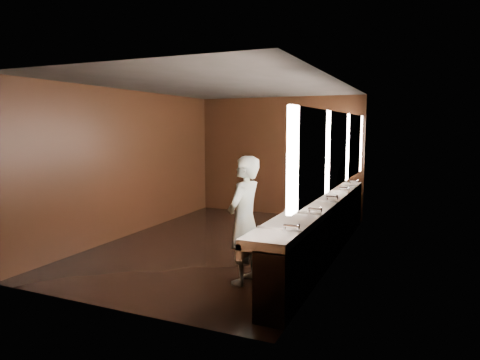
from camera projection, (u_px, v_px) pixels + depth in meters
name	position (u px, v px, depth m)	size (l,w,h in m)	color
floor	(224.00, 244.00, 7.68)	(6.00, 6.00, 0.00)	black
ceiling	(223.00, 86.00, 7.34)	(4.00, 6.00, 0.02)	#2D2D2B
wall_back	(278.00, 156.00, 10.24)	(4.00, 0.02, 2.80)	black
wall_front	(107.00, 190.00, 4.79)	(4.00, 0.02, 2.80)	black
wall_left	(131.00, 163.00, 8.31)	(0.02, 6.00, 2.80)	black
wall_right	(338.00, 172.00, 6.71)	(0.02, 6.00, 2.80)	black
sink_counter	(324.00, 227.00, 6.91)	(0.55, 5.40, 1.01)	black
mirror_band	(338.00, 149.00, 6.68)	(0.06, 5.03, 1.15)	#FCE1D1
person	(244.00, 220.00, 5.71)	(0.63, 0.41, 1.72)	#94C5DD
trash_bin	(293.00, 256.00, 6.15)	(0.33, 0.33, 0.51)	black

